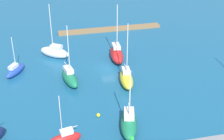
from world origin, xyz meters
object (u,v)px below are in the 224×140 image
(sailboat_red_lone_north, at_px, (65,139))
(sailboat_yellow_near_pier, at_px, (126,78))
(sailboat_white_mid_basin, at_px, (55,52))
(sailboat_green_off_beacon, at_px, (129,123))
(pier_dock, at_px, (110,29))
(mooring_buoy_yellow, at_px, (98,115))
(sailboat_green_by_breakwater, at_px, (70,77))
(sailboat_red_far_south, at_px, (117,54))
(sailboat_blue_west_end, at_px, (15,70))

(sailboat_red_lone_north, xyz_separation_m, sailboat_yellow_near_pier, (-12.78, -14.17, 0.18))
(sailboat_white_mid_basin, bearing_deg, sailboat_green_off_beacon, 144.31)
(sailboat_red_lone_north, height_order, sailboat_white_mid_basin, sailboat_white_mid_basin)
(pier_dock, height_order, mooring_buoy_yellow, mooring_buoy_yellow)
(pier_dock, height_order, sailboat_green_by_breakwater, sailboat_green_by_breakwater)
(sailboat_green_by_breakwater, height_order, sailboat_red_far_south, sailboat_red_far_south)
(sailboat_yellow_near_pier, distance_m, sailboat_green_by_breakwater, 10.50)
(sailboat_green_off_beacon, height_order, sailboat_white_mid_basin, sailboat_white_mid_basin)
(sailboat_green_off_beacon, relative_size, sailboat_red_far_south, 0.86)
(mooring_buoy_yellow, bearing_deg, sailboat_green_by_breakwater, -73.99)
(sailboat_white_mid_basin, relative_size, sailboat_blue_west_end, 1.51)
(sailboat_green_by_breakwater, xyz_separation_m, sailboat_red_far_south, (-10.60, -7.04, 0.23))
(sailboat_green_off_beacon, relative_size, sailboat_yellow_near_pier, 0.87)
(sailboat_yellow_near_pier, distance_m, mooring_buoy_yellow, 11.08)
(sailboat_white_mid_basin, height_order, mooring_buoy_yellow, sailboat_white_mid_basin)
(sailboat_green_off_beacon, distance_m, mooring_buoy_yellow, 5.85)
(sailboat_blue_west_end, bearing_deg, sailboat_green_by_breakwater, -85.19)
(sailboat_red_lone_north, relative_size, sailboat_red_far_south, 0.69)
(pier_dock, xyz_separation_m, sailboat_green_off_beacon, (5.61, 39.19, 0.99))
(sailboat_green_off_beacon, distance_m, sailboat_green_by_breakwater, 17.15)
(sailboat_green_off_beacon, xyz_separation_m, sailboat_white_mid_basin, (9.08, -26.94, 0.03))
(sailboat_blue_west_end, bearing_deg, sailboat_red_lone_north, -127.76)
(sailboat_green_off_beacon, relative_size, mooring_buoy_yellow, 16.78)
(sailboat_yellow_near_pier, bearing_deg, pier_dock, -179.60)
(pier_dock, relative_size, sailboat_white_mid_basin, 2.22)
(sailboat_green_off_beacon, xyz_separation_m, sailboat_blue_west_end, (17.16, -21.19, -0.31))
(sailboat_yellow_near_pier, height_order, sailboat_blue_west_end, sailboat_yellow_near_pier)
(mooring_buoy_yellow, bearing_deg, sailboat_yellow_near_pier, -128.62)
(pier_dock, relative_size, sailboat_red_far_south, 2.12)
(sailboat_green_off_beacon, xyz_separation_m, sailboat_red_far_south, (-3.44, -22.62, 0.24))
(mooring_buoy_yellow, bearing_deg, sailboat_red_lone_north, 43.30)
(sailboat_green_off_beacon, distance_m, sailboat_blue_west_end, 27.27)
(sailboat_yellow_near_pier, relative_size, mooring_buoy_yellow, 19.33)
(sailboat_red_lone_north, bearing_deg, mooring_buoy_yellow, -149.14)
(pier_dock, height_order, sailboat_white_mid_basin, sailboat_white_mid_basin)
(sailboat_red_lone_north, distance_m, sailboat_red_far_south, 27.34)
(sailboat_white_mid_basin, relative_size, sailboat_red_far_south, 0.95)
(sailboat_yellow_near_pier, bearing_deg, sailboat_green_off_beacon, -6.91)
(sailboat_red_lone_north, height_order, sailboat_blue_west_end, sailboat_red_lone_north)
(sailboat_red_lone_north, xyz_separation_m, mooring_buoy_yellow, (-5.89, -5.55, -0.79))
(pier_dock, bearing_deg, sailboat_green_by_breakwater, 61.58)
(sailboat_blue_west_end, bearing_deg, sailboat_yellow_near_pier, -78.33)
(pier_dock, distance_m, mooring_buoy_yellow, 36.22)
(sailboat_green_off_beacon, height_order, sailboat_red_far_south, sailboat_red_far_south)
(sailboat_red_lone_north, bearing_deg, pier_dock, -123.28)
(sailboat_yellow_near_pier, relative_size, sailboat_red_far_south, 0.99)
(sailboat_green_by_breakwater, bearing_deg, sailboat_blue_west_end, -131.59)
(sailboat_green_off_beacon, height_order, sailboat_red_lone_north, sailboat_green_off_beacon)
(sailboat_green_by_breakwater, bearing_deg, mooring_buoy_yellow, 3.73)
(pier_dock, xyz_separation_m, sailboat_red_lone_north, (15.41, 40.49, 0.85))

